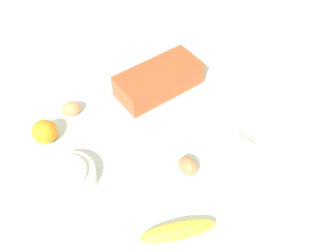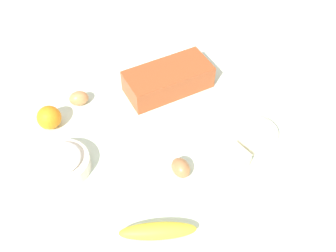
# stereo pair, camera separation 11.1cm
# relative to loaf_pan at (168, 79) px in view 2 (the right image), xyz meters

# --- Properties ---
(ground_plane) EXTENTS (2.40, 2.40, 0.02)m
(ground_plane) POSITION_rel_loaf_pan_xyz_m (-0.13, -0.15, -0.05)
(ground_plane) COLOR silver
(loaf_pan) EXTENTS (0.30, 0.19, 0.08)m
(loaf_pan) POSITION_rel_loaf_pan_xyz_m (0.00, 0.00, 0.00)
(loaf_pan) COLOR #9E4723
(loaf_pan) RESTS_ON ground_plane
(flour_bowl) EXTENTS (0.12, 0.12, 0.07)m
(flour_bowl) POSITION_rel_loaf_pan_xyz_m (0.05, -0.33, -0.01)
(flour_bowl) COLOR silver
(flour_bowl) RESTS_ON ground_plane
(sugar_bowl) EXTENTS (0.15, 0.15, 0.07)m
(sugar_bowl) POSITION_rel_loaf_pan_xyz_m (-0.43, -0.06, -0.01)
(sugar_bowl) COLOR silver
(sugar_bowl) RESTS_ON ground_plane
(banana) EXTENTS (0.18, 0.15, 0.04)m
(banana) POSITION_rel_loaf_pan_xyz_m (-0.36, -0.38, -0.02)
(banana) COLOR yellow
(banana) RESTS_ON ground_plane
(orange_fruit) EXTENTS (0.07, 0.07, 0.07)m
(orange_fruit) POSITION_rel_loaf_pan_xyz_m (-0.38, 0.11, -0.01)
(orange_fruit) COLOR orange
(orange_fruit) RESTS_ON ground_plane
(butter_block) EXTENTS (0.09, 0.07, 0.06)m
(butter_block) POSITION_rel_loaf_pan_xyz_m (-0.08, -0.36, -0.01)
(butter_block) COLOR #F4EDB2
(butter_block) RESTS_ON ground_plane
(egg_near_butter) EXTENTS (0.08, 0.07, 0.05)m
(egg_near_butter) POSITION_rel_loaf_pan_xyz_m (-0.26, 0.13, -0.02)
(egg_near_butter) COLOR #BC7F4D
(egg_near_butter) RESTS_ON ground_plane
(egg_beside_bowl) EXTENTS (0.06, 0.07, 0.05)m
(egg_beside_bowl) POSITION_rel_loaf_pan_xyz_m (-0.19, -0.28, -0.02)
(egg_beside_bowl) COLOR #A26D42
(egg_beside_bowl) RESTS_ON ground_plane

